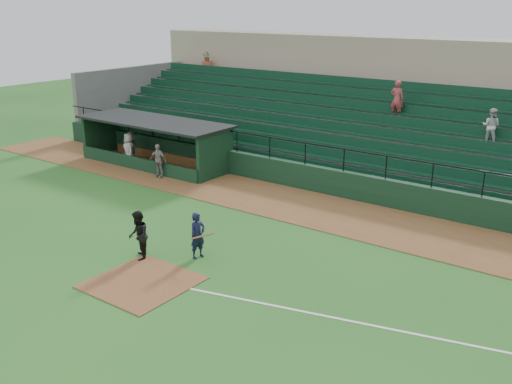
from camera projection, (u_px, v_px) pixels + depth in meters
The scene contains 11 objects.
ground at pixel (165, 271), 18.84m from camera, with size 90.00×90.00×0.00m, color #255E1E.
warning_track at pixel (297, 205), 24.97m from camera, with size 40.00×4.00×0.03m, color brown.
home_plate_dirt at pixel (142, 282), 18.07m from camera, with size 3.00×3.00×0.03m, color brown.
foul_line at pixel (415, 334), 15.26m from camera, with size 18.00×0.09×0.01m, color white.
stadium_structure at pixel (384, 122), 30.74m from camera, with size 38.00×13.08×6.40m.
dugout at pixel (160, 139), 31.24m from camera, with size 8.90×3.20×2.42m.
batter_at_plate at pixel (198, 235), 19.63m from camera, with size 1.04×0.69×1.61m.
umpire at pixel (138, 236), 19.50m from camera, with size 0.83×0.65×1.71m, color black.
dugout_player_a at pixel (158, 161), 28.71m from camera, with size 0.99×0.41×1.69m, color gray.
dugout_player_b at pixel (129, 150), 30.61m from camera, with size 0.87×0.57×1.78m, color #ADA7A2.
dugout_player_c at pixel (132, 146), 31.66m from camera, with size 1.55×0.49×1.67m, color #A09C96.
Camera 1 is at (12.51, -12.04, 8.30)m, focal length 40.68 mm.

